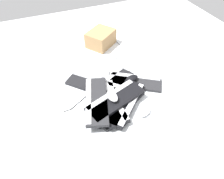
% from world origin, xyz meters
% --- Properties ---
extents(ground_plane, '(3.20, 3.20, 0.00)m').
position_xyz_m(ground_plane, '(0.00, 0.00, 0.00)').
color(ground_plane, silver).
extents(keyboard_0, '(0.45, 0.36, 0.03)m').
position_xyz_m(keyboard_0, '(0.16, 0.07, 0.01)').
color(keyboard_0, '#232326').
rests_on(keyboard_0, ground).
extents(keyboard_1, '(0.46, 0.35, 0.03)m').
position_xyz_m(keyboard_1, '(-0.03, 0.11, 0.01)').
color(keyboard_1, black).
rests_on(keyboard_1, ground).
extents(keyboard_2, '(0.41, 0.42, 0.03)m').
position_xyz_m(keyboard_2, '(-0.16, 0.16, 0.01)').
color(keyboard_2, black).
rests_on(keyboard_2, ground).
extents(keyboard_3, '(0.26, 0.46, 0.03)m').
position_xyz_m(keyboard_3, '(-0.13, -0.04, 0.01)').
color(keyboard_3, black).
rests_on(keyboard_3, ground).
extents(keyboard_4, '(0.46, 0.34, 0.03)m').
position_xyz_m(keyboard_4, '(-0.06, -0.11, 0.01)').
color(keyboard_4, '#232326').
rests_on(keyboard_4, ground).
extents(keyboard_5, '(0.42, 0.41, 0.03)m').
position_xyz_m(keyboard_5, '(-0.02, -0.12, 0.04)').
color(keyboard_5, black).
rests_on(keyboard_5, keyboard_4).
extents(keyboard_6, '(0.46, 0.28, 0.03)m').
position_xyz_m(keyboard_6, '(-0.08, -0.10, 0.07)').
color(keyboard_6, black).
rests_on(keyboard_6, keyboard_5).
extents(keyboard_7, '(0.16, 0.44, 0.03)m').
position_xyz_m(keyboard_7, '(-0.13, -0.07, 0.04)').
color(keyboard_7, black).
rests_on(keyboard_7, keyboard_3).
extents(keyboard_8, '(0.28, 0.46, 0.03)m').
position_xyz_m(keyboard_8, '(-0.21, -0.05, 0.07)').
color(keyboard_8, '#232326').
rests_on(keyboard_8, keyboard_7).
extents(mouse_0, '(0.12, 0.09, 0.04)m').
position_xyz_m(mouse_0, '(-0.17, 0.15, 0.05)').
color(mouse_0, black).
rests_on(mouse_0, keyboard_2).
extents(mouse_1, '(0.13, 0.11, 0.04)m').
position_xyz_m(mouse_1, '(0.09, -0.23, 0.02)').
color(mouse_1, silver).
rests_on(mouse_1, ground).
extents(mouse_2, '(0.08, 0.12, 0.04)m').
position_xyz_m(mouse_2, '(-0.10, -0.09, 0.11)').
color(mouse_2, silver).
rests_on(mouse_2, keyboard_6).
extents(mouse_3, '(0.12, 0.13, 0.04)m').
position_xyz_m(mouse_3, '(-0.10, 0.14, 0.05)').
color(mouse_3, '#4C4C51').
rests_on(mouse_3, keyboard_1).
extents(mouse_4, '(0.12, 0.09, 0.04)m').
position_xyz_m(mouse_4, '(0.14, 0.08, 0.05)').
color(mouse_4, black).
rests_on(mouse_4, keyboard_0).
extents(cable_0, '(0.55, 0.21, 0.01)m').
position_xyz_m(cable_0, '(-0.17, 0.08, 0.00)').
color(cable_0, black).
rests_on(cable_0, ground).
extents(cable_1, '(0.18, 0.58, 0.01)m').
position_xyz_m(cable_1, '(0.20, 0.50, 0.00)').
color(cable_1, '#59595B').
rests_on(cable_1, ground).
extents(cardboard_box, '(0.33, 0.32, 0.15)m').
position_xyz_m(cardboard_box, '(0.10, 0.70, 0.07)').
color(cardboard_box, '#9E774C').
rests_on(cardboard_box, ground).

